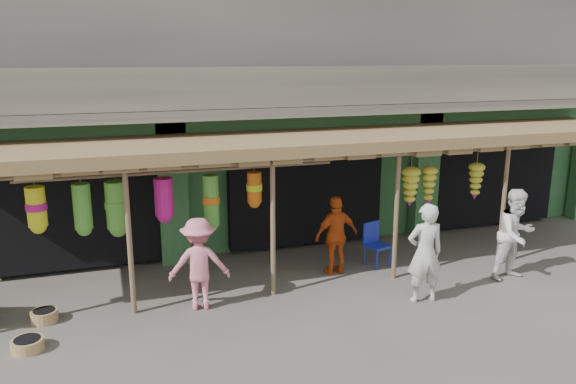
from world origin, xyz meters
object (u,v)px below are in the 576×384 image
object	(u,v)px
person_right	(516,234)
blue_chair	(375,241)
person_vendor	(336,235)
person_shopper	(199,264)
person_front	(425,253)

from	to	relation	value
person_right	blue_chair	bearing A→B (deg)	138.36
person_right	person_vendor	bearing A→B (deg)	150.37
person_shopper	blue_chair	bearing A→B (deg)	-157.46
person_right	person_front	bearing A→B (deg)	-177.91
blue_chair	person_shopper	distance (m)	3.98
person_vendor	person_front	bearing A→B (deg)	111.92
person_front	person_right	bearing A→B (deg)	-164.07
blue_chair	person_vendor	bearing A→B (deg)	175.12
person_front	person_vendor	distance (m)	1.97
blue_chair	person_shopper	xyz separation A→B (m)	(-3.85, -0.95, 0.31)
blue_chair	person_vendor	world-z (taller)	person_vendor
blue_chair	person_front	xyz separation A→B (m)	(-0.00, -1.92, 0.40)
blue_chair	person_right	bearing A→B (deg)	-51.76
person_shopper	person_right	bearing A→B (deg)	-176.89
person_shopper	person_front	bearing A→B (deg)	174.56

